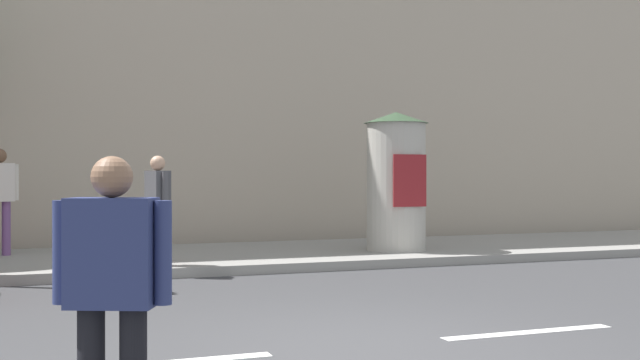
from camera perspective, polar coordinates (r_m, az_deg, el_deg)
ground_plane at (r=6.80m, az=3.03°, el=-12.15°), size 80.00×80.00×0.00m
sidewalk_curb at (r=13.42m, az=-9.16°, el=-5.69°), size 36.00×4.00×0.15m
lane_markings at (r=6.79m, az=3.03°, el=-12.11°), size 25.80×0.16×0.01m
poster_column at (r=13.85m, az=5.62°, el=-0.01°), size 1.15×1.15×2.46m
pedestrian_tallest at (r=4.14m, az=-15.05°, el=-7.34°), size 0.57×0.39×1.56m
pedestrian_near_pole at (r=11.64m, az=-11.85°, el=-1.59°), size 0.35×0.55×1.62m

